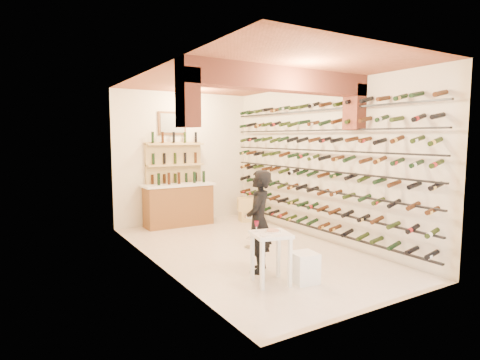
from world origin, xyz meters
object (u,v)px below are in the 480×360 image
at_px(tasting_table, 271,242).
at_px(crate_lower, 249,216).
at_px(wine_rack, 312,165).
at_px(chrome_barstool, 253,229).
at_px(white_stool, 304,267).
at_px(person, 259,221).
at_px(back_counter, 179,204).

bearing_deg(tasting_table, crate_lower, 75.40).
xyz_separation_m(wine_rack, crate_lower, (-0.13, 2.20, -1.41)).
distance_m(tasting_table, chrome_barstool, 1.85).
height_order(tasting_table, crate_lower, tasting_table).
relative_size(wine_rack, white_stool, 12.90).
bearing_deg(tasting_table, person, 88.18).
bearing_deg(chrome_barstool, crate_lower, 59.54).
height_order(wine_rack, tasting_table, wine_rack).
height_order(tasting_table, chrome_barstool, tasting_table).
xyz_separation_m(back_counter, tasting_table, (-0.34, -4.25, 0.08)).
relative_size(back_counter, white_stool, 3.85).
xyz_separation_m(tasting_table, chrome_barstool, (0.78, 1.67, -0.23)).
bearing_deg(white_stool, tasting_table, 154.23).
bearing_deg(wine_rack, person, -151.85).
bearing_deg(white_stool, wine_rack, 46.64).
relative_size(tasting_table, crate_lower, 2.00).
bearing_deg(crate_lower, white_stool, -111.54).
xyz_separation_m(person, crate_lower, (1.89, 3.28, -0.67)).
height_order(wine_rack, white_stool, wine_rack).
height_order(white_stool, chrome_barstool, chrome_barstool).
bearing_deg(wine_rack, crate_lower, 93.41).
height_order(back_counter, tasting_table, back_counter).
height_order(wine_rack, person, wine_rack).
relative_size(tasting_table, person, 0.57).
distance_m(tasting_table, white_stool, 0.64).
xyz_separation_m(person, chrome_barstool, (0.64, 1.15, -0.42)).
distance_m(chrome_barstool, crate_lower, 2.49).
bearing_deg(back_counter, chrome_barstool, -80.23).
distance_m(white_stool, crate_lower, 4.32).
bearing_deg(person, back_counter, -137.43).
distance_m(wine_rack, white_stool, 2.83).
xyz_separation_m(back_counter, person, (-0.19, -3.73, 0.27)).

